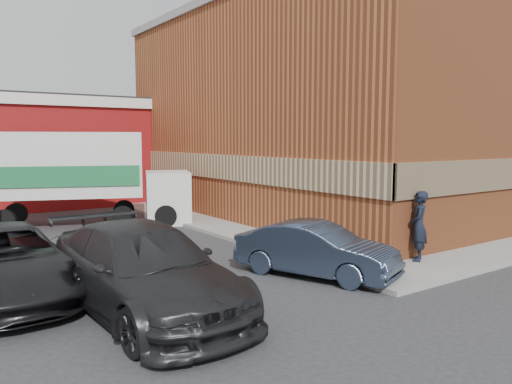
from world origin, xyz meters
TOP-DOWN VIEW (x-y plane):
  - ground at (0.00, 0.00)m, footprint 90.00×90.00m
  - brick_building at (8.50, 9.00)m, footprint 14.25×18.25m
  - sidewalk_west at (0.60, 9.00)m, footprint 1.80×18.00m
  - man at (2.25, -0.25)m, footprint 0.84×0.79m
  - sedan at (-0.80, 0.50)m, footprint 2.86×4.33m
  - suv_a at (-7.50, 3.09)m, footprint 2.79×5.70m
  - suv_b at (-5.36, 0.50)m, footprint 2.68×6.03m
  - box_truck at (-3.33, 11.23)m, footprint 7.77×4.81m

SIDE VIEW (x-z plane):
  - ground at x=0.00m, z-range 0.00..0.00m
  - sidewalk_west at x=0.60m, z-range 0.00..0.12m
  - sedan at x=-0.80m, z-range 0.00..1.35m
  - suv_a at x=-7.50m, z-range 0.00..1.56m
  - suv_b at x=-5.36m, z-range 0.00..1.72m
  - man at x=2.25m, z-range 0.12..2.04m
  - box_truck at x=-3.33m, z-range 0.28..3.98m
  - brick_building at x=8.50m, z-range 0.00..9.36m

